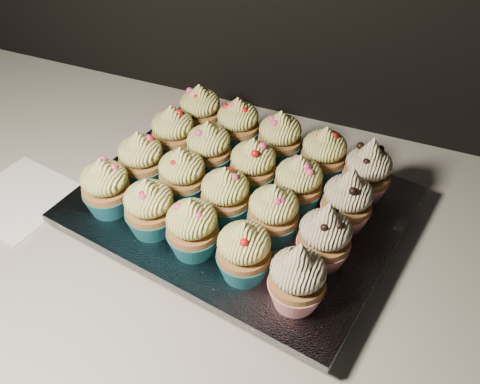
# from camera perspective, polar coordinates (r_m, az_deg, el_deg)

# --- Properties ---
(worktop) EXTENTS (2.44, 0.64, 0.04)m
(worktop) POSITION_cam_1_polar(r_m,az_deg,el_deg) (0.74, -3.00, -4.91)
(worktop) COLOR beige
(worktop) RESTS_ON cabinet
(napkin) EXTENTS (0.16, 0.16, 0.00)m
(napkin) POSITION_cam_1_polar(r_m,az_deg,el_deg) (0.83, -22.45, -0.64)
(napkin) COLOR white
(napkin) RESTS_ON worktop
(baking_tray) EXTENTS (0.42, 0.35, 0.02)m
(baking_tray) POSITION_cam_1_polar(r_m,az_deg,el_deg) (0.73, 0.00, -2.26)
(baking_tray) COLOR black
(baking_tray) RESTS_ON worktop
(foil_lining) EXTENTS (0.46, 0.39, 0.01)m
(foil_lining) POSITION_cam_1_polar(r_m,az_deg,el_deg) (0.72, 0.00, -1.30)
(foil_lining) COLOR silver
(foil_lining) RESTS_ON baking_tray
(cupcake_0) EXTENTS (0.06, 0.06, 0.08)m
(cupcake_0) POSITION_cam_1_polar(r_m,az_deg,el_deg) (0.70, -14.11, 0.52)
(cupcake_0) COLOR #1B6E82
(cupcake_0) RESTS_ON foil_lining
(cupcake_1) EXTENTS (0.06, 0.06, 0.08)m
(cupcake_1) POSITION_cam_1_polar(r_m,az_deg,el_deg) (0.66, -9.61, -1.66)
(cupcake_1) COLOR #1B6E82
(cupcake_1) RESTS_ON foil_lining
(cupcake_2) EXTENTS (0.06, 0.06, 0.08)m
(cupcake_2) POSITION_cam_1_polar(r_m,az_deg,el_deg) (0.63, -5.11, -3.82)
(cupcake_2) COLOR #1B6E82
(cupcake_2) RESTS_ON foil_lining
(cupcake_3) EXTENTS (0.06, 0.06, 0.08)m
(cupcake_3) POSITION_cam_1_polar(r_m,az_deg,el_deg) (0.60, 0.41, -6.36)
(cupcake_3) COLOR #1B6E82
(cupcake_3) RESTS_ON foil_lining
(cupcake_4) EXTENTS (0.06, 0.06, 0.10)m
(cupcake_4) POSITION_cam_1_polar(r_m,az_deg,el_deg) (0.58, 6.14, -9.11)
(cupcake_4) COLOR red
(cupcake_4) RESTS_ON foil_lining
(cupcake_5) EXTENTS (0.06, 0.06, 0.08)m
(cupcake_5) POSITION_cam_1_polar(r_m,az_deg,el_deg) (0.73, -10.47, 3.41)
(cupcake_5) COLOR #1B6E82
(cupcake_5) RESTS_ON foil_lining
(cupcake_6) EXTENTS (0.06, 0.06, 0.08)m
(cupcake_6) POSITION_cam_1_polar(r_m,az_deg,el_deg) (0.70, -6.16, 1.75)
(cupcake_6) COLOR #1B6E82
(cupcake_6) RESTS_ON foil_lining
(cupcake_7) EXTENTS (0.06, 0.06, 0.08)m
(cupcake_7) POSITION_cam_1_polar(r_m,az_deg,el_deg) (0.67, -1.57, -0.39)
(cupcake_7) COLOR #1B6E82
(cupcake_7) RESTS_ON foil_lining
(cupcake_8) EXTENTS (0.06, 0.06, 0.08)m
(cupcake_8) POSITION_cam_1_polar(r_m,az_deg,el_deg) (0.64, 3.56, -2.30)
(cupcake_8) COLOR #1B6E82
(cupcake_8) RESTS_ON foil_lining
(cupcake_9) EXTENTS (0.06, 0.06, 0.10)m
(cupcake_9) POSITION_cam_1_polar(r_m,az_deg,el_deg) (0.62, 9.00, -4.79)
(cupcake_9) COLOR red
(cupcake_9) RESTS_ON foil_lining
(cupcake_10) EXTENTS (0.06, 0.06, 0.08)m
(cupcake_10) POSITION_cam_1_polar(r_m,az_deg,el_deg) (0.77, -7.13, 6.26)
(cupcake_10) COLOR #1B6E82
(cupcake_10) RESTS_ON foil_lining
(cupcake_11) EXTENTS (0.06, 0.06, 0.08)m
(cupcake_11) POSITION_cam_1_polar(r_m,az_deg,el_deg) (0.74, -3.35, 4.60)
(cupcake_11) COLOR #1B6E82
(cupcake_11) RESTS_ON foil_lining
(cupcake_12) EXTENTS (0.06, 0.06, 0.08)m
(cupcake_12) POSITION_cam_1_polar(r_m,az_deg,el_deg) (0.71, 1.40, 2.76)
(cupcake_12) COLOR #1B6E82
(cupcake_12) RESTS_ON foil_lining
(cupcake_13) EXTENTS (0.06, 0.06, 0.08)m
(cupcake_13) POSITION_cam_1_polar(r_m,az_deg,el_deg) (0.69, 6.23, 0.89)
(cupcake_13) COLOR #1B6E82
(cupcake_13) RESTS_ON foil_lining
(cupcake_14) EXTENTS (0.06, 0.06, 0.10)m
(cupcake_14) POSITION_cam_1_polar(r_m,az_deg,el_deg) (0.67, 11.38, -0.93)
(cupcake_14) COLOR red
(cupcake_14) RESTS_ON foil_lining
(cupcake_15) EXTENTS (0.06, 0.06, 0.08)m
(cupcake_15) POSITION_cam_1_polar(r_m,az_deg,el_deg) (0.82, -4.25, 8.58)
(cupcake_15) COLOR #1B6E82
(cupcake_15) RESTS_ON foil_lining
(cupcake_16) EXTENTS (0.06, 0.06, 0.08)m
(cupcake_16) POSITION_cam_1_polar(r_m,az_deg,el_deg) (0.78, -0.22, 7.20)
(cupcake_16) COLOR #1B6E82
(cupcake_16) RESTS_ON foil_lining
(cupcake_17) EXTENTS (0.06, 0.06, 0.08)m
(cupcake_17) POSITION_cam_1_polar(r_m,az_deg,el_deg) (0.76, 4.26, 5.72)
(cupcake_17) COLOR #1B6E82
(cupcake_17) RESTS_ON foil_lining
(cupcake_18) EXTENTS (0.06, 0.06, 0.08)m
(cupcake_18) POSITION_cam_1_polar(r_m,az_deg,el_deg) (0.74, 8.91, 3.95)
(cupcake_18) COLOR #1B6E82
(cupcake_18) RESTS_ON foil_lining
(cupcake_19) EXTENTS (0.06, 0.06, 0.10)m
(cupcake_19) POSITION_cam_1_polar(r_m,az_deg,el_deg) (0.72, 13.43, 2.17)
(cupcake_19) COLOR red
(cupcake_19) RESTS_ON foil_lining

